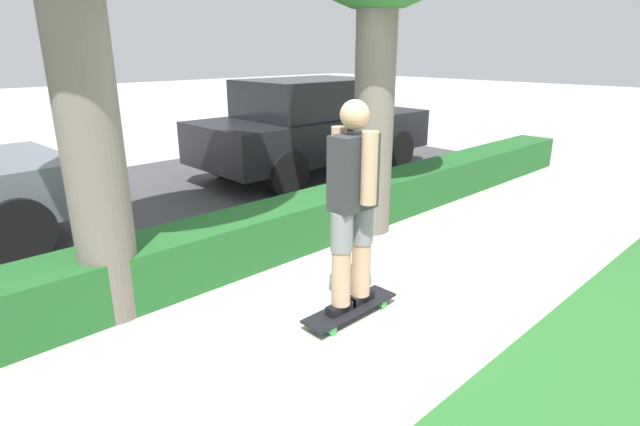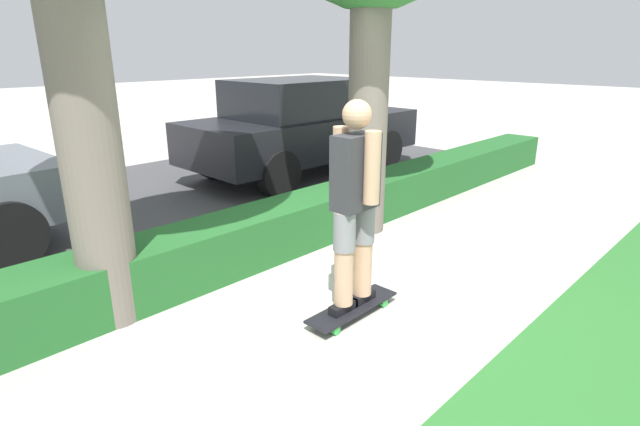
{
  "view_description": "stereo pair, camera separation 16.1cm",
  "coord_description": "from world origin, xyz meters",
  "views": [
    {
      "loc": [
        -2.88,
        -2.33,
        2.09
      ],
      "look_at": [
        -0.08,
        0.6,
        0.75
      ],
      "focal_mm": 28.0,
      "sensor_mm": 36.0,
      "label": 1
    },
    {
      "loc": [
        -3.0,
        -2.22,
        2.09
      ],
      "look_at": [
        -0.08,
        0.6,
        0.75
      ],
      "focal_mm": 28.0,
      "sensor_mm": 36.0,
      "label": 2
    }
  ],
  "objects": [
    {
      "name": "parked_car_middle",
      "position": [
        2.94,
        3.94,
        0.84
      ],
      "size": [
        4.21,
        1.84,
        1.62
      ],
      "rotation": [
        0.0,
        0.0,
        -0.01
      ],
      "color": "black",
      "rests_on": "ground_plane"
    },
    {
      "name": "skateboard",
      "position": [
        -0.2,
        0.11,
        0.08
      ],
      "size": [
        0.89,
        0.24,
        0.09
      ],
      "color": "black",
      "rests_on": "ground_plane"
    },
    {
      "name": "hedge_row",
      "position": [
        0.0,
        1.6,
        0.26
      ],
      "size": [
        13.08,
        0.6,
        0.52
      ],
      "color": "#236028",
      "rests_on": "ground_plane"
    },
    {
      "name": "street_asphalt",
      "position": [
        0.0,
        4.2,
        0.0
      ],
      "size": [
        13.08,
        5.0,
        0.01
      ],
      "color": "#474749",
      "rests_on": "ground_plane"
    },
    {
      "name": "ground_plane",
      "position": [
        0.0,
        0.0,
        0.0
      ],
      "size": [
        60.0,
        60.0,
        0.0
      ],
      "primitive_type": "plane",
      "color": "#BCB7AD"
    },
    {
      "name": "skater_person",
      "position": [
        -0.2,
        0.11,
        0.98
      ],
      "size": [
        0.49,
        0.43,
        1.66
      ],
      "color": "black",
      "rests_on": "skateboard"
    }
  ]
}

